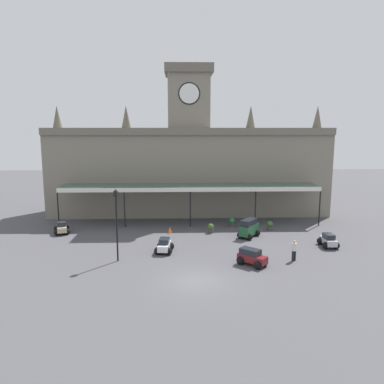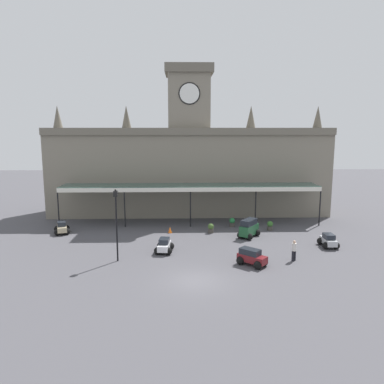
# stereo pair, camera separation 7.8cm
# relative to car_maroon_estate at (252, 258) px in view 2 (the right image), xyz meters

# --- Properties ---
(ground_plane) EXTENTS (140.00, 140.00, 0.00)m
(ground_plane) POSITION_rel_car_maroon_estate_xyz_m (-4.40, -2.88, -0.56)
(ground_plane) COLOR #4A494E
(station_building) EXTENTS (33.15, 6.56, 17.53)m
(station_building) POSITION_rel_car_maroon_estate_xyz_m (-4.40, 18.36, 5.35)
(station_building) COLOR gray
(station_building) RESTS_ON ground
(entrance_canopy) EXTENTS (27.91, 3.26, 4.29)m
(entrance_canopy) POSITION_rel_car_maroon_estate_xyz_m (-4.40, 12.86, 3.57)
(entrance_canopy) COLOR #38564C
(entrance_canopy) RESTS_ON ground
(car_maroon_estate) EXTENTS (2.39, 2.35, 1.27)m
(car_maroon_estate) POSITION_rel_car_maroon_estate_xyz_m (0.00, 0.00, 0.00)
(car_maroon_estate) COLOR maroon
(car_maroon_estate) RESTS_ON ground
(car_silver_sedan) EXTENTS (1.53, 2.05, 1.19)m
(car_silver_sedan) POSITION_rel_car_maroon_estate_xyz_m (7.62, 4.27, -0.06)
(car_silver_sedan) COLOR #B2B5BA
(car_silver_sedan) RESTS_ON ground
(car_green_van) EXTENTS (2.42, 2.57, 1.77)m
(car_green_van) POSITION_rel_car_maroon_estate_xyz_m (1.12, 7.44, 0.24)
(car_green_van) COLOR #1E512D
(car_green_van) RESTS_ON ground
(car_beige_sedan) EXTENTS (1.91, 2.22, 1.19)m
(car_beige_sedan) POSITION_rel_car_maroon_estate_xyz_m (-17.31, 9.36, -0.06)
(car_beige_sedan) COLOR tan
(car_beige_sedan) RESTS_ON ground
(car_white_sedan) EXTENTS (1.67, 2.14, 1.19)m
(car_white_sedan) POSITION_rel_car_maroon_estate_xyz_m (-6.83, 3.27, -0.06)
(car_white_sedan) COLOR silver
(car_white_sedan) RESTS_ON ground
(pedestrian_beside_cars) EXTENTS (0.37, 0.34, 1.67)m
(pedestrian_beside_cars) POSITION_rel_car_maroon_estate_xyz_m (3.51, 0.84, 0.34)
(pedestrian_beside_cars) COLOR black
(pedestrian_beside_cars) RESTS_ON ground
(victorian_lamppost) EXTENTS (0.30, 0.30, 5.75)m
(victorian_lamppost) POSITION_rel_car_maroon_estate_xyz_m (-10.42, 1.22, 2.95)
(victorian_lamppost) COLOR black
(victorian_lamppost) RESTS_ON ground
(traffic_cone) EXTENTS (0.40, 0.40, 0.62)m
(traffic_cone) POSITION_rel_car_maroon_estate_xyz_m (-6.52, 9.15, -0.25)
(traffic_cone) COLOR orange
(traffic_cone) RESTS_ON ground
(planter_by_canopy) EXTENTS (0.60, 0.60, 0.96)m
(planter_by_canopy) POSITION_rel_car_maroon_estate_xyz_m (0.04, 11.37, -0.07)
(planter_by_canopy) COLOR #47423D
(planter_by_canopy) RESTS_ON ground
(planter_forecourt_centre) EXTENTS (0.60, 0.60, 0.96)m
(planter_forecourt_centre) POSITION_rel_car_maroon_estate_xyz_m (-2.42, 9.04, -0.07)
(planter_forecourt_centre) COLOR #47423D
(planter_forecourt_centre) RESTS_ON ground
(planter_near_kerb) EXTENTS (0.60, 0.60, 0.96)m
(planter_near_kerb) POSITION_rel_car_maroon_estate_xyz_m (3.74, 9.87, -0.07)
(planter_near_kerb) COLOR #47423D
(planter_near_kerb) RESTS_ON ground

